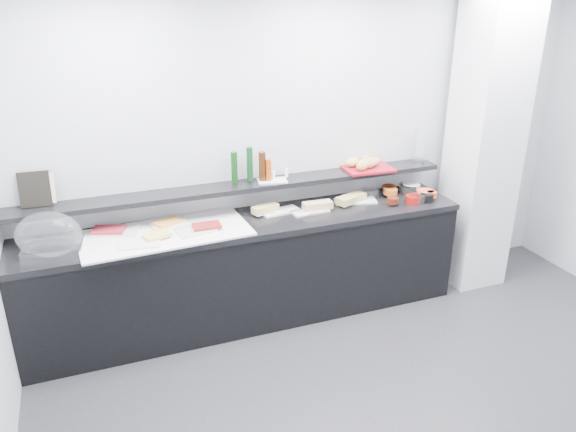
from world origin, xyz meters
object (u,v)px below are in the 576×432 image
object	(u,v)px
cloche_base	(53,247)
condiment_tray	(272,181)
carafe	(420,146)
framed_print	(35,189)
sandwich_plate_mid	(310,212)
bread_tray	(368,169)

from	to	relation	value
cloche_base	condiment_tray	distance (m)	1.74
carafe	framed_print	bearing A→B (deg)	179.09
framed_print	condiment_tray	distance (m)	1.80
sandwich_plate_mid	carafe	size ratio (longest dim) A/B	1.04
framed_print	bread_tray	bearing A→B (deg)	2.35
cloche_base	condiment_tray	bearing A→B (deg)	12.08
sandwich_plate_mid	bread_tray	size ratio (longest dim) A/B	0.74
condiment_tray	bread_tray	bearing A→B (deg)	10.15
cloche_base	condiment_tray	xyz separation A→B (m)	(1.72, 0.16, 0.24)
cloche_base	framed_print	world-z (taller)	framed_print
cloche_base	sandwich_plate_mid	bearing A→B (deg)	6.51
sandwich_plate_mid	carafe	xyz separation A→B (m)	(1.16, 0.21, 0.39)
framed_print	condiment_tray	bearing A→B (deg)	1.31
sandwich_plate_mid	condiment_tray	size ratio (longest dim) A/B	1.31
condiment_tray	bread_tray	xyz separation A→B (m)	(0.89, 0.00, 0.00)
cloche_base	carafe	size ratio (longest dim) A/B	1.35
sandwich_plate_mid	condiment_tray	world-z (taller)	condiment_tray
framed_print	condiment_tray	world-z (taller)	framed_print
bread_tray	cloche_base	bearing A→B (deg)	-173.28
sandwich_plate_mid	framed_print	distance (m)	2.11
bread_tray	carafe	world-z (taller)	carafe
cloche_base	carafe	distance (m)	3.18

